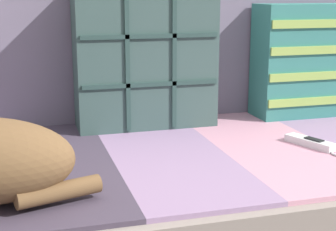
{
  "coord_description": "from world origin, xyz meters",
  "views": [
    {
      "loc": [
        -0.46,
        -1.08,
        0.81
      ],
      "look_at": [
        -0.14,
        0.04,
        0.53
      ],
      "focal_mm": 55.0,
      "sensor_mm": 36.0,
      "label": 1
    }
  ],
  "objects_px": {
    "throw_pillow_striped": "(320,60)",
    "game_remote_far": "(313,143)",
    "couch": "(210,220)",
    "throw_pillow_quilted": "(145,58)"
  },
  "relations": [
    {
      "from": "throw_pillow_striped",
      "to": "game_remote_far",
      "type": "distance_m",
      "value": 0.42
    },
    {
      "from": "couch",
      "to": "throw_pillow_quilted",
      "type": "bearing_deg",
      "value": 119.21
    },
    {
      "from": "couch",
      "to": "throw_pillow_striped",
      "type": "relative_size",
      "value": 4.14
    },
    {
      "from": "throw_pillow_quilted",
      "to": "game_remote_far",
      "type": "distance_m",
      "value": 0.52
    },
    {
      "from": "throw_pillow_striped",
      "to": "game_remote_far",
      "type": "xyz_separation_m",
      "value": [
        -0.21,
        -0.32,
        -0.16
      ]
    },
    {
      "from": "couch",
      "to": "game_remote_far",
      "type": "distance_m",
      "value": 0.34
    },
    {
      "from": "couch",
      "to": "game_remote_far",
      "type": "xyz_separation_m",
      "value": [
        0.23,
        -0.1,
        0.22
      ]
    },
    {
      "from": "throw_pillow_quilted",
      "to": "throw_pillow_striped",
      "type": "bearing_deg",
      "value": -0.05
    },
    {
      "from": "throw_pillow_quilted",
      "to": "game_remote_far",
      "type": "height_order",
      "value": "throw_pillow_quilted"
    },
    {
      "from": "couch",
      "to": "game_remote_far",
      "type": "relative_size",
      "value": 9.26
    }
  ]
}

